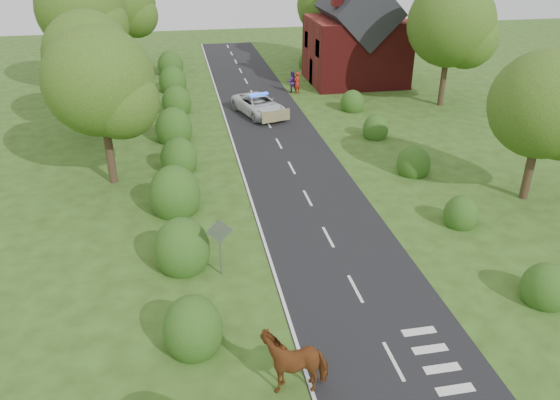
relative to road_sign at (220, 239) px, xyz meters
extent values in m
plane|color=#324818|center=(5.00, -2.00, -1.65)|extent=(120.00, 120.00, 0.00)
cube|color=black|center=(5.00, 13.00, -1.64)|extent=(6.00, 70.00, 0.02)
cube|color=white|center=(5.00, -6.00, -1.63)|extent=(0.12, 1.80, 0.01)
cube|color=white|center=(5.00, -2.00, -1.63)|extent=(0.12, 1.80, 0.01)
cube|color=white|center=(5.00, 2.00, -1.63)|extent=(0.12, 1.80, 0.01)
cube|color=white|center=(5.00, 6.00, -1.63)|extent=(0.12, 1.80, 0.01)
cube|color=white|center=(5.00, 10.00, -1.63)|extent=(0.12, 1.80, 0.01)
cube|color=white|center=(5.00, 14.00, -1.63)|extent=(0.12, 1.80, 0.01)
cube|color=white|center=(5.00, 18.00, -1.63)|extent=(0.12, 1.80, 0.01)
cube|color=white|center=(5.00, 22.00, -1.63)|extent=(0.12, 1.80, 0.01)
cube|color=white|center=(5.00, 26.00, -1.63)|extent=(0.12, 1.80, 0.01)
cube|color=white|center=(5.00, 30.00, -1.63)|extent=(0.12, 1.80, 0.01)
cube|color=white|center=(5.00, 34.00, -1.63)|extent=(0.12, 1.80, 0.01)
cube|color=white|center=(5.00, 38.00, -1.63)|extent=(0.12, 1.80, 0.01)
cube|color=white|center=(5.00, 42.00, -1.63)|extent=(0.12, 1.80, 0.01)
cube|color=white|center=(5.00, 46.00, -1.63)|extent=(0.12, 1.80, 0.01)
cube|color=white|center=(2.10, 13.00, -1.63)|extent=(0.12, 70.00, 0.01)
cube|color=white|center=(6.40, -7.50, -1.63)|extent=(1.20, 0.35, 0.01)
cube|color=white|center=(6.40, -6.60, -1.63)|extent=(1.20, 0.35, 0.01)
cube|color=white|center=(6.40, -5.70, -1.63)|extent=(1.20, 0.35, 0.01)
cube|color=white|center=(6.40, -4.80, -1.63)|extent=(1.20, 0.35, 0.01)
ellipsoid|color=#224719|center=(-1.30, -4.00, -0.99)|extent=(2.00, 2.10, 2.40)
ellipsoid|color=#224719|center=(-1.50, 1.00, -0.91)|extent=(2.30, 2.41, 2.70)
ellipsoid|color=#224719|center=(-1.70, 6.00, -0.83)|extent=(2.50, 2.62, 3.00)
ellipsoid|color=#224719|center=(-1.40, 11.00, -0.97)|extent=(2.10, 2.20, 2.50)
ellipsoid|color=#224719|center=(-1.60, 16.00, -0.88)|extent=(2.40, 2.52, 2.80)
ellipsoid|color=#224719|center=(-1.30, 22.00, -0.94)|extent=(2.20, 2.31, 2.60)
ellipsoid|color=#224719|center=(-1.50, 28.00, -0.91)|extent=(2.30, 2.41, 2.70)
ellipsoid|color=#224719|center=(-1.60, 34.00, -0.88)|extent=(2.40, 2.52, 2.80)
ellipsoid|color=#224719|center=(11.70, -4.00, -1.10)|extent=(1.80, 1.89, 2.00)
ellipsoid|color=#224719|center=(11.40, 2.00, -1.13)|extent=(1.60, 1.68, 1.90)
ellipsoid|color=#224719|center=(11.60, 8.00, -1.08)|extent=(1.90, 2.00, 2.10)
ellipsoid|color=#224719|center=(11.50, 14.00, -1.10)|extent=(1.70, 1.78, 2.00)
ellipsoid|color=#224719|center=(11.80, 20.00, -1.10)|extent=(1.80, 1.89, 2.00)
ellipsoid|color=#224719|center=(11.60, 34.00, -1.10)|extent=(1.70, 1.78, 2.00)
cylinder|color=#332316|center=(-5.00, 10.00, 0.33)|extent=(0.44, 0.44, 3.96)
sphere|color=#264418|center=(-5.00, 10.00, 3.93)|extent=(5.60, 5.60, 5.60)
sphere|color=#5B8320|center=(-4.02, 9.44, 3.03)|extent=(3.92, 3.92, 3.92)
cylinder|color=#332316|center=(-6.50, 18.00, 0.22)|extent=(0.44, 0.44, 3.74)
sphere|color=#264418|center=(-6.50, 18.00, 3.62)|extent=(5.60, 5.60, 5.60)
sphere|color=#5B8320|center=(-5.52, 17.44, 2.77)|extent=(3.92, 3.92, 3.92)
cylinder|color=#332316|center=(-8.00, 28.00, 0.77)|extent=(0.44, 0.44, 4.84)
sphere|color=#264418|center=(-8.00, 28.00, 5.17)|extent=(6.80, 6.80, 6.80)
sphere|color=#5B8320|center=(-6.81, 27.32, 4.07)|extent=(4.76, 4.76, 4.76)
cylinder|color=#332316|center=(-5.50, 38.00, 0.44)|extent=(0.44, 0.44, 4.18)
sphere|color=#264418|center=(-5.50, 38.00, 4.24)|extent=(6.00, 6.00, 6.00)
sphere|color=#5B8320|center=(-4.45, 37.40, 3.29)|extent=(4.20, 4.20, 4.20)
cylinder|color=#332316|center=(16.00, 4.00, 0.11)|extent=(0.44, 0.44, 3.52)
sphere|color=#264418|center=(16.00, 4.00, 3.31)|extent=(5.20, 5.20, 5.20)
cylinder|color=#332316|center=(19.00, 20.00, 0.55)|extent=(0.44, 0.44, 4.40)
sphere|color=#264418|center=(19.00, 20.00, 4.55)|extent=(6.40, 6.40, 6.40)
sphere|color=#5B8320|center=(20.12, 19.36, 3.55)|extent=(4.48, 4.48, 4.48)
cylinder|color=#332316|center=(14.00, 36.00, 0.33)|extent=(0.44, 0.44, 3.96)
sphere|color=#264418|center=(14.00, 36.00, 3.93)|extent=(6.00, 6.00, 6.00)
sphere|color=#5B8320|center=(15.05, 35.40, 3.03)|extent=(4.20, 4.20, 4.20)
cylinder|color=gray|center=(0.00, 0.00, -0.55)|extent=(0.08, 0.08, 2.20)
cube|color=gray|center=(0.00, 0.00, 0.35)|extent=(1.06, 0.04, 1.06)
cube|color=maroon|center=(14.50, 28.00, 1.10)|extent=(8.00, 7.00, 5.50)
cube|color=black|center=(14.50, 28.00, 4.55)|extent=(5.94, 7.40, 5.94)
imported|color=brown|center=(1.66, -6.24, -0.83)|extent=(2.38, 1.34, 1.65)
imported|color=silver|center=(4.67, 20.21, -0.91)|extent=(3.95, 5.81, 1.48)
cube|color=yellow|center=(5.48, 17.65, -0.99)|extent=(2.12, 0.73, 0.81)
cube|color=blue|center=(4.67, 20.21, -0.10)|extent=(1.49, 0.71, 0.14)
imported|color=#AA2113|center=(8.65, 25.24, -0.75)|extent=(0.79, 0.73, 1.81)
imported|color=#482579|center=(8.33, 25.66, -0.75)|extent=(0.95, 0.78, 1.81)
camera|label=1|loc=(-1.12, -18.46, 10.99)|focal=35.00mm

